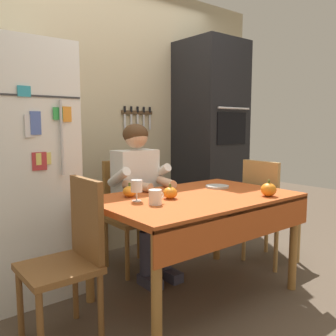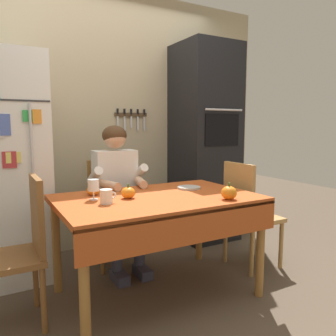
% 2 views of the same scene
% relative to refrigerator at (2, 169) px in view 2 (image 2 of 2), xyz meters
% --- Properties ---
extents(ground_plane, '(10.00, 10.00, 0.00)m').
position_rel_refrigerator_xyz_m(ground_plane, '(0.95, -0.96, -0.90)').
color(ground_plane, brown).
rests_on(ground_plane, ground).
extents(back_wall_assembly, '(3.70, 0.13, 2.60)m').
position_rel_refrigerator_xyz_m(back_wall_assembly, '(1.00, 0.39, 0.40)').
color(back_wall_assembly, '#BCAD89').
rests_on(back_wall_assembly, ground).
extents(refrigerator, '(0.68, 0.71, 1.80)m').
position_rel_refrigerator_xyz_m(refrigerator, '(0.00, 0.00, 0.00)').
color(refrigerator, white).
rests_on(refrigerator, ground).
extents(wall_oven, '(0.60, 0.64, 2.10)m').
position_rel_refrigerator_xyz_m(wall_oven, '(2.00, 0.04, 0.15)').
color(wall_oven, black).
rests_on(wall_oven, ground).
extents(dining_table, '(1.40, 0.90, 0.74)m').
position_rel_refrigerator_xyz_m(dining_table, '(0.95, -0.88, -0.24)').
color(dining_table, '#9E6B33').
rests_on(dining_table, ground).
extents(chair_behind_person, '(0.40, 0.40, 0.93)m').
position_rel_refrigerator_xyz_m(chair_behind_person, '(0.87, -0.09, -0.39)').
color(chair_behind_person, '#9E6B33').
rests_on(chair_behind_person, ground).
extents(seated_person, '(0.47, 0.55, 1.25)m').
position_rel_refrigerator_xyz_m(seated_person, '(0.87, -0.28, -0.16)').
color(seated_person, '#38384C').
rests_on(seated_person, ground).
extents(chair_right_side, '(0.40, 0.40, 0.93)m').
position_rel_refrigerator_xyz_m(chair_right_side, '(1.85, -0.82, -0.39)').
color(chair_right_side, tan).
rests_on(chair_right_side, ground).
extents(chair_left_side, '(0.40, 0.40, 0.93)m').
position_rel_refrigerator_xyz_m(chair_left_side, '(0.05, -0.78, -0.39)').
color(chair_left_side, brown).
rests_on(chair_left_side, ground).
extents(coffee_mug, '(0.11, 0.08, 0.09)m').
position_rel_refrigerator_xyz_m(coffee_mug, '(0.56, -0.91, -0.11)').
color(coffee_mug, white).
rests_on(coffee_mug, dining_table).
extents(wine_glass, '(0.08, 0.08, 0.14)m').
position_rel_refrigerator_xyz_m(wine_glass, '(0.52, -0.76, -0.06)').
color(wine_glass, white).
rests_on(wine_glass, dining_table).
extents(pumpkin_large, '(0.10, 0.10, 0.10)m').
position_rel_refrigerator_xyz_m(pumpkin_large, '(0.56, -0.61, -0.12)').
color(pumpkin_large, orange).
rests_on(pumpkin_large, dining_table).
extents(pumpkin_medium, '(0.11, 0.11, 0.12)m').
position_rel_refrigerator_xyz_m(pumpkin_medium, '(1.33, -1.20, -0.11)').
color(pumpkin_medium, orange).
rests_on(pumpkin_medium, dining_table).
extents(pumpkin_small, '(0.10, 0.10, 0.10)m').
position_rel_refrigerator_xyz_m(pumpkin_small, '(0.74, -0.83, -0.12)').
color(pumpkin_small, orange).
rests_on(pumpkin_small, dining_table).
extents(serving_tray, '(0.19, 0.19, 0.02)m').
position_rel_refrigerator_xyz_m(serving_tray, '(1.30, -0.73, -0.15)').
color(serving_tray, '#B7B2A8').
rests_on(serving_tray, dining_table).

